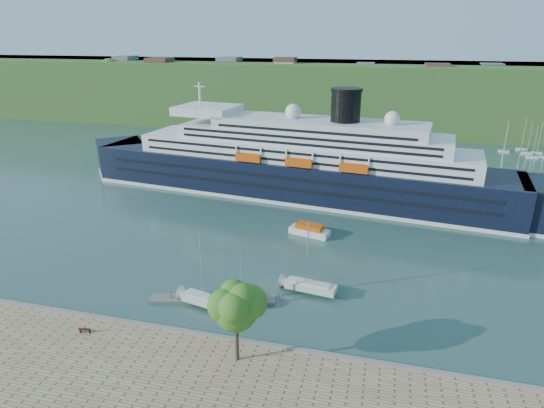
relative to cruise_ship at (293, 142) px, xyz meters
The scene contains 11 objects.
ground 56.06m from the cruise_ship, 89.99° to the right, with size 400.00×400.00×0.00m, color #2D5047.
far_hillside 90.27m from the cruise_ship, 89.99° to the left, with size 400.00×50.00×24.00m, color #3A6227.
quay_coping 56.02m from the cruise_ship, 89.99° to the right, with size 220.00×0.50×0.30m, color slate.
cruise_ship is the anchor object (origin of this frame).
park_bench 60.41m from the cruise_ship, 102.66° to the right, with size 1.34×0.55×0.86m, color #472314, non-canonical shape.
promenade_tree 58.67m from the cruise_ship, 83.94° to the right, with size 6.27×6.27×10.39m, color #295E18, non-canonical shape.
floating_pontoon 47.81m from the cruise_ship, 91.75° to the right, with size 17.28×2.11×0.38m, color slate, non-canonical shape.
sailboat_white_near 48.45m from the cruise_ship, 91.87° to the right, with size 7.75×2.15×10.01m, color silver, non-canonical shape.
sailboat_red 46.32m from the cruise_ship, 86.26° to the right, with size 6.37×1.77×8.22m, color maroon, non-canonical shape.
sailboat_white_far 43.11m from the cruise_ship, 74.51° to the right, with size 8.03×2.23×10.37m, color silver, non-canonical shape.
tender_launch 25.23m from the cruise_ship, 69.88° to the right, with size 7.45×2.55×2.06m, color #CF4D0C, non-canonical shape.
Camera 1 is at (19.90, -41.84, 34.56)m, focal length 30.00 mm.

